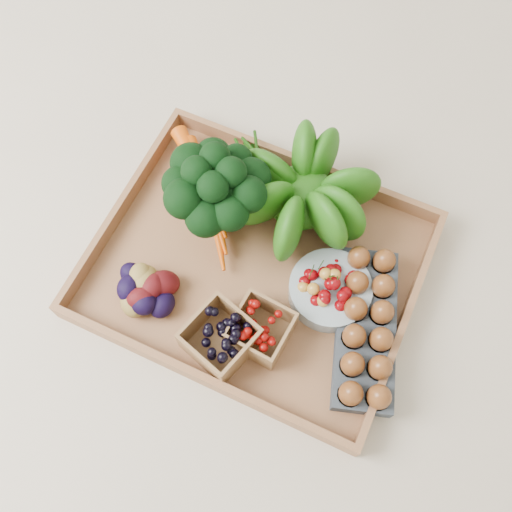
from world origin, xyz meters
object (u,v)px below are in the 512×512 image
at_px(broccoli, 218,202).
at_px(egg_carton, 365,329).
at_px(cherry_bowl, 330,290).
at_px(tray, 256,268).

relative_size(broccoli, egg_carton, 0.65).
distance_m(broccoli, cherry_bowl, 0.25).
relative_size(tray, broccoli, 3.09).
height_order(tray, egg_carton, egg_carton).
bearing_deg(cherry_bowl, tray, -177.84).
bearing_deg(egg_carton, cherry_bowl, 136.96).
xyz_separation_m(tray, egg_carton, (0.22, -0.03, 0.02)).
height_order(tray, cherry_bowl, cherry_bowl).
distance_m(tray, broccoli, 0.14).
xyz_separation_m(tray, broccoli, (-0.10, 0.05, 0.08)).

